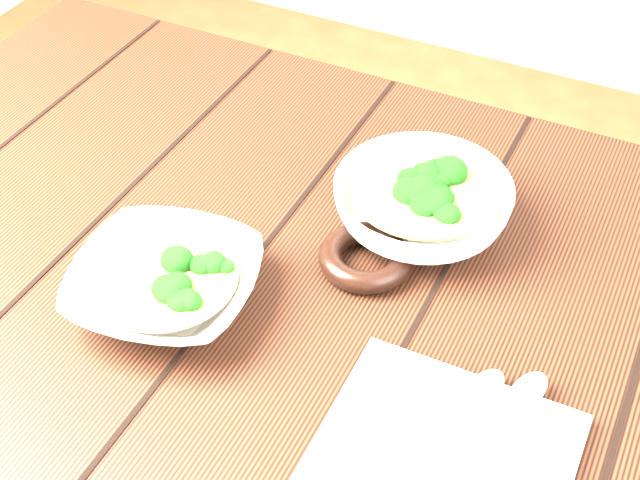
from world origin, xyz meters
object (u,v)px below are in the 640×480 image
soup_bowl_front (165,283)px  napkin (445,451)px  table (278,330)px  trivet (366,257)px  soup_bowl_back (422,204)px

soup_bowl_front → napkin: (0.34, -0.05, -0.02)m
table → trivet: size_ratio=11.23×
soup_bowl_back → napkin: (0.14, -0.28, -0.03)m
soup_bowl_front → soup_bowl_back: 0.30m
soup_bowl_front → napkin: bearing=-8.9°
napkin → table: bearing=148.1°
table → soup_bowl_back: 0.24m
soup_bowl_front → trivet: (0.17, 0.14, -0.01)m
trivet → napkin: (0.17, -0.20, -0.01)m
napkin → trivet: bearing=129.7°
table → soup_bowl_front: 0.19m
trivet → napkin: bearing=-49.7°
table → trivet: bearing=20.3°
soup_bowl_back → napkin: size_ratio=1.15×
soup_bowl_front → trivet: soup_bowl_front is taller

